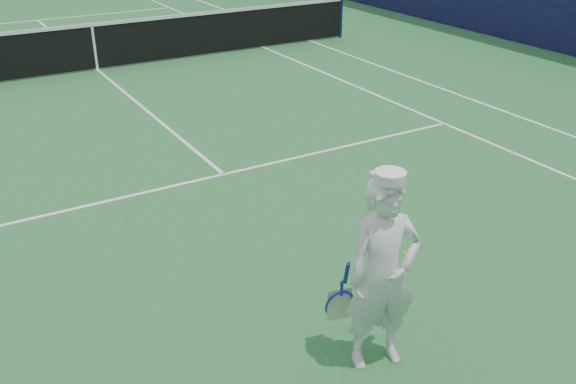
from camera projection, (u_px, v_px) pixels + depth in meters
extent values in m
plane|color=#276734|center=(98.00, 70.00, 13.93)|extent=(80.00, 80.00, 0.00)
cube|color=white|center=(311.00, 41.00, 16.43)|extent=(0.06, 23.83, 0.01)
cube|color=white|center=(264.00, 47.00, 15.80)|extent=(0.06, 23.77, 0.01)
cube|color=white|center=(38.00, 20.00, 18.89)|extent=(8.23, 0.06, 0.01)
cube|color=white|center=(224.00, 174.00, 8.97)|extent=(8.23, 0.06, 0.01)
cube|color=white|center=(97.00, 70.00, 13.93)|extent=(0.06, 12.80, 0.01)
cylinder|color=#141E4C|center=(341.00, 17.00, 16.61)|extent=(0.09, 0.09, 1.07)
cube|color=black|center=(94.00, 47.00, 13.71)|extent=(12.79, 0.02, 0.92)
cube|color=white|center=(92.00, 25.00, 13.51)|extent=(12.79, 0.04, 0.07)
cube|color=white|center=(95.00, 49.00, 13.72)|extent=(0.05, 0.03, 0.94)
imported|color=white|center=(383.00, 275.00, 5.14)|extent=(0.70, 0.54, 1.70)
cylinder|color=white|center=(390.00, 177.00, 4.76)|extent=(0.24, 0.24, 0.08)
cube|color=white|center=(382.00, 173.00, 4.89)|extent=(0.20, 0.14, 0.02)
cylinder|color=navy|center=(347.00, 273.00, 5.13)|extent=(0.05, 0.10, 0.22)
cube|color=#1D2B9F|center=(342.00, 288.00, 5.25)|extent=(0.03, 0.02, 0.14)
torus|color=#1D2B9F|center=(339.00, 304.00, 5.40)|extent=(0.31, 0.16, 0.29)
cube|color=beige|center=(339.00, 304.00, 5.40)|extent=(0.22, 0.05, 0.30)
sphere|color=#CCDD19|center=(407.00, 255.00, 5.26)|extent=(0.07, 0.07, 0.07)
sphere|color=#CCDD19|center=(411.00, 250.00, 5.28)|extent=(0.07, 0.07, 0.07)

